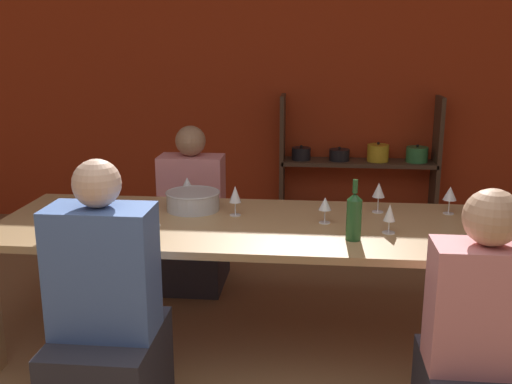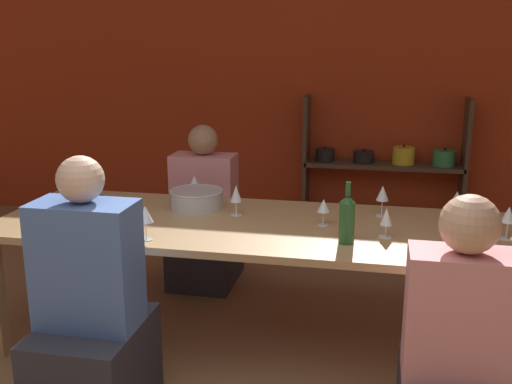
{
  "view_description": "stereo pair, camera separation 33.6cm",
  "coord_description": "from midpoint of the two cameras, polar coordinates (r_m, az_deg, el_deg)",
  "views": [
    {
      "loc": [
        0.32,
        -1.7,
        1.72
      ],
      "look_at": [
        -0.0,
        1.55,
        0.88
      ],
      "focal_mm": 42.0,
      "sensor_mm": 36.0,
      "label": 1
    },
    {
      "loc": [
        0.66,
        -1.65,
        1.72
      ],
      "look_at": [
        -0.0,
        1.55,
        0.88
      ],
      "focal_mm": 42.0,
      "sensor_mm": 36.0,
      "label": 2
    }
  ],
  "objects": [
    {
      "name": "wall_back_red",
      "position": [
        5.53,
        0.64,
        10.64
      ],
      "size": [
        8.8,
        0.06,
        2.7
      ],
      "color": "#B23819",
      "rests_on": "ground_plane"
    },
    {
      "name": "shelf_unit",
      "position": [
        5.46,
        7.61,
        0.72
      ],
      "size": [
        1.4,
        0.3,
        1.23
      ],
      "color": "#4C3828",
      "rests_on": "ground_plane"
    },
    {
      "name": "dining_table",
      "position": [
        3.33,
        -3.07,
        -4.12
      ],
      "size": [
        2.85,
        1.0,
        0.73
      ],
      "color": "tan",
      "rests_on": "ground_plane"
    },
    {
      "name": "mixing_bowl",
      "position": [
        3.57,
        -8.71,
        -0.8
      ],
      "size": [
        0.32,
        0.32,
        0.11
      ],
      "color": "#B7BABC",
      "rests_on": "dining_table"
    },
    {
      "name": "wine_bottle_green",
      "position": [
        3.01,
        6.19,
        -2.31
      ],
      "size": [
        0.08,
        0.08,
        0.31
      ],
      "color": "#1E4C23",
      "rests_on": "dining_table"
    },
    {
      "name": "wine_glass_empty_a",
      "position": [
        3.27,
        3.7,
        -1.24
      ],
      "size": [
        0.07,
        0.07,
        0.15
      ],
      "color": "white",
      "rests_on": "dining_table"
    },
    {
      "name": "wine_glass_red_a",
      "position": [
        3.23,
        -22.05,
        -2.22
      ],
      "size": [
        0.08,
        0.08,
        0.17
      ],
      "color": "white",
      "rests_on": "dining_table"
    },
    {
      "name": "wine_glass_red_b",
      "position": [
        3.34,
        -19.49,
        -1.51
      ],
      "size": [
        0.08,
        0.08,
        0.17
      ],
      "color": "white",
      "rests_on": "dining_table"
    },
    {
      "name": "wine_glass_red_c",
      "position": [
        3.51,
        8.95,
        0.05
      ],
      "size": [
        0.07,
        0.07,
        0.18
      ],
      "color": "white",
      "rests_on": "dining_table"
    },
    {
      "name": "wine_glass_white_a",
      "position": [
        3.14,
        9.65,
        -2.13
      ],
      "size": [
        0.07,
        0.07,
        0.16
      ],
      "color": "white",
      "rests_on": "dining_table"
    },
    {
      "name": "wine_glass_red_d",
      "position": [
        3.33,
        19.97,
        -1.53
      ],
      "size": [
        0.07,
        0.07,
        0.17
      ],
      "color": "white",
      "rests_on": "dining_table"
    },
    {
      "name": "wine_glass_white_b",
      "position": [
        3.42,
        -4.81,
        -0.36
      ],
      "size": [
        0.07,
        0.07,
        0.17
      ],
      "color": "white",
      "rests_on": "dining_table"
    },
    {
      "name": "wine_glass_red_f",
      "position": [
        3.01,
        -13.05,
        -2.52
      ],
      "size": [
        0.08,
        0.08,
        0.18
      ],
      "color": "white",
      "rests_on": "dining_table"
    },
    {
      "name": "wine_glass_red_g",
      "position": [
        3.77,
        -9.12,
        0.74
      ],
      "size": [
        0.07,
        0.07,
        0.15
      ],
      "color": "white",
      "rests_on": "dining_table"
    },
    {
      "name": "wine_glass_white_c",
      "position": [
        3.57,
        15.47,
        -0.23
      ],
      "size": [
        0.08,
        0.08,
        0.16
      ],
      "color": "white",
      "rests_on": "dining_table"
    },
    {
      "name": "cell_phone",
      "position": [
        3.9,
        -18.81,
        -0.97
      ],
      "size": [
        0.12,
        0.17,
        0.01
      ],
      "color": "black",
      "rests_on": "dining_table"
    },
    {
      "name": "person_near_a",
      "position": [
        2.63,
        16.81,
        -15.61
      ],
      "size": [
        0.42,
        0.52,
        1.17
      ],
      "color": "#2D2D38",
      "rests_on": "ground_plane"
    },
    {
      "name": "person_far_a",
      "position": [
        4.27,
        -8.28,
        -3.53
      ],
      "size": [
        0.44,
        0.55,
        1.14
      ],
      "rotation": [
        0.0,
        0.0,
        3.14
      ],
      "color": "#2D2D38",
      "rests_on": "ground_plane"
    },
    {
      "name": "person_near_b",
      "position": [
        2.81,
        -17.44,
        -13.13
      ],
      "size": [
        0.44,
        0.56,
        1.24
      ],
      "color": "#2D2D38",
      "rests_on": "ground_plane"
    }
  ]
}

